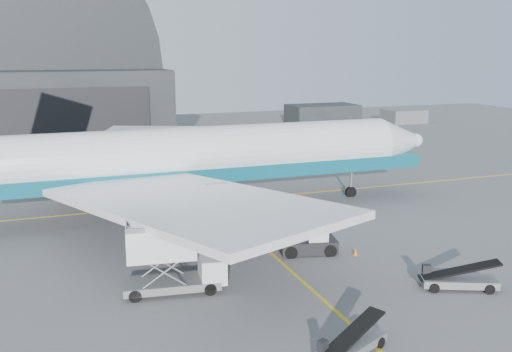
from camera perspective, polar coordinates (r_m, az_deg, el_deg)
name	(u,v)px	position (r m, az deg, el deg)	size (l,w,h in m)	color
ground	(293,273)	(39.77, 3.69, -9.61)	(200.00, 200.00, 0.00)	#565659
taxi_lines	(236,221)	(50.95, -2.02, -4.57)	(80.00, 42.12, 0.02)	gold
hangar	(0,85)	(99.06, -24.27, 8.27)	(50.00, 28.30, 28.00)	black
distant_bldg_a	(322,124)	(119.15, 6.64, 5.19)	(14.00, 8.00, 4.00)	black
distant_bldg_b	(403,123)	(124.32, 14.53, 5.18)	(8.00, 6.00, 2.80)	slate
airliner	(179,158)	(52.83, -7.73, 1.75)	(53.06, 51.45, 18.62)	white
catering_truck	(170,258)	(36.33, -8.59, -8.16)	(6.63, 3.14, 4.39)	slate
pushback_tug	(309,243)	(43.42, 5.35, -6.67)	(4.63, 3.26, 1.96)	black
belt_loader_a	(351,344)	(30.13, 9.49, -16.28)	(4.45, 3.08, 1.71)	slate
belt_loader_b	(458,280)	(39.21, 19.52, -9.75)	(5.02, 3.31, 1.91)	slate
traffic_cone	(355,252)	(43.39, 9.92, -7.51)	(0.36, 0.36, 0.52)	#F45E07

